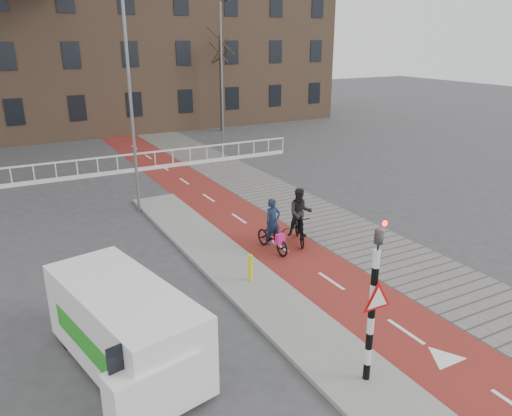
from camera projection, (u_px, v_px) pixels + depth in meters
name	position (u px, v px, depth m)	size (l,w,h in m)	color
ground	(331.00, 328.00, 12.23)	(120.00, 120.00, 0.00)	#38383A
bike_lane	(218.00, 204.00, 21.21)	(2.50, 60.00, 0.01)	maroon
sidewalk	(275.00, 195.00, 22.47)	(3.00, 60.00, 0.01)	slate
curb_island	(234.00, 269.00, 15.22)	(1.80, 16.00, 0.12)	gray
traffic_signal	(374.00, 298.00, 9.63)	(0.80, 0.80, 3.68)	black
bollard	(250.00, 268.00, 14.25)	(0.12, 0.12, 0.80)	#D5CD0B
cyclist_near	(273.00, 234.00, 16.44)	(0.72, 1.74, 1.80)	black
cyclist_far	(300.00, 221.00, 17.03)	(1.21, 1.86, 1.94)	black
van	(125.00, 326.00, 10.55)	(2.59, 4.60, 1.86)	white
railing	(35.00, 178.00, 23.99)	(28.00, 0.10, 0.99)	silver
townhouse_row	(27.00, 20.00, 34.89)	(46.00, 10.00, 15.90)	#7F6047
tree_right	(221.00, 84.00, 36.53)	(0.27, 0.27, 6.83)	#322416
streetlight_near	(131.00, 104.00, 18.92)	(0.12, 0.12, 8.69)	slate
streetlight_right	(222.00, 74.00, 31.88)	(0.12, 0.12, 8.92)	slate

